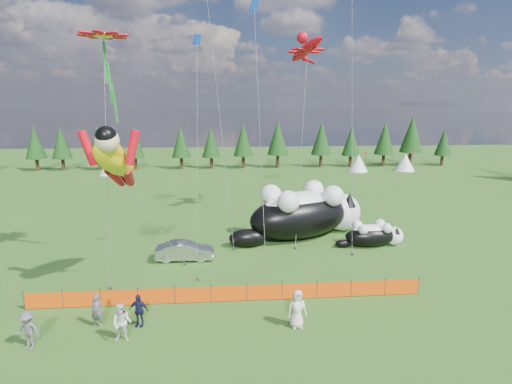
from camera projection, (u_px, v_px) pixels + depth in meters
ground at (228, 279)px, 25.35m from camera, size 160.00×160.00×0.00m
safety_fence at (229, 293)px, 22.32m from camera, size 22.06×0.06×1.10m
tree_line at (224, 145)px, 68.28m from camera, size 90.00×4.00×8.00m
festival_tents at (292, 164)px, 64.86m from camera, size 50.00×3.20×2.80m
cat_large at (306, 212)px, 33.09m from camera, size 11.70×7.56×4.44m
cat_small at (374, 234)px, 31.08m from camera, size 5.49×2.19×1.98m
car at (185, 251)px, 28.33m from camera, size 4.10×1.43×1.35m
spectator_a at (97, 311)px, 19.72m from camera, size 0.71×0.55×1.74m
spectator_b at (122, 323)px, 18.48m from camera, size 0.98×0.64×1.89m
spectator_c at (139, 310)px, 19.81m from camera, size 1.07×0.70×1.68m
spectator_d at (28, 330)px, 18.00m from camera, size 1.23×0.80×1.77m
spectator_e at (297, 309)px, 19.68m from camera, size 1.04×0.75×1.96m
superhero_kite at (114, 160)px, 22.00m from camera, size 5.90×6.56×10.74m
gecko_kite at (306, 49)px, 35.67m from camera, size 5.62×12.22×17.98m
flower_kite at (103, 38)px, 23.74m from camera, size 3.82×5.11×15.12m
diamond_kite_a at (197, 53)px, 26.69m from camera, size 0.95×5.42×16.07m
diamond_kite_c at (255, 26)px, 22.43m from camera, size 1.10×2.32×16.89m
diamond_kite_d at (207, 1)px, 32.37m from camera, size 2.39×7.46×21.51m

